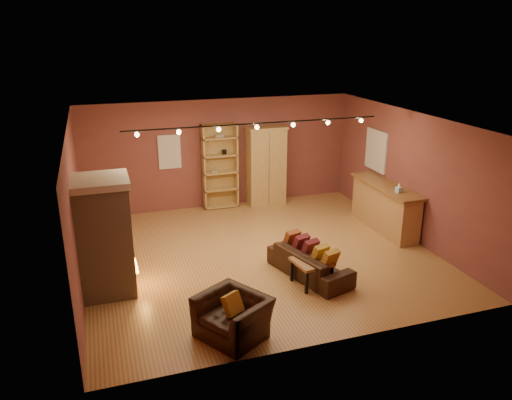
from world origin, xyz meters
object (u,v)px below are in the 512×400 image
object	(u,v)px
bar_counter	(385,207)
loveseat	(310,258)
coffee_table	(312,264)
bookcase	(219,165)
armchair	(233,310)
fireplace	(105,236)
armoire	(266,166)

from	to	relation	value
bar_counter	loveseat	size ratio (longest dim) A/B	1.21
loveseat	coffee_table	xyz separation A→B (m)	(-0.10, -0.31, 0.04)
bookcase	armchair	size ratio (longest dim) A/B	1.84
fireplace	bar_counter	world-z (taller)	fireplace
bar_counter	armchair	size ratio (longest dim) A/B	1.89
armoire	loveseat	size ratio (longest dim) A/B	1.12
fireplace	armoire	world-z (taller)	fireplace
loveseat	armchair	xyz separation A→B (m)	(-1.91, -1.43, 0.07)
bookcase	coffee_table	distance (m)	4.72
bookcase	loveseat	world-z (taller)	bookcase
armoire	fireplace	bearing A→B (deg)	-139.58
coffee_table	bar_counter	bearing A→B (deg)	35.33
armchair	fireplace	bearing A→B (deg)	-170.91
armchair	bar_counter	bearing A→B (deg)	92.38
loveseat	coffee_table	bearing A→B (deg)	145.49
coffee_table	loveseat	bearing A→B (deg)	72.19
fireplace	bar_counter	distance (m)	6.34
fireplace	bookcase	bearing A→B (deg)	51.33
coffee_table	fireplace	bearing A→B (deg)	165.75
armoire	bar_counter	world-z (taller)	armoire
bookcase	bar_counter	size ratio (longest dim) A/B	0.97
fireplace	armoire	size ratio (longest dim) A/B	1.01
loveseat	fireplace	bearing A→B (deg)	64.16
bookcase	armoire	world-z (taller)	bookcase
armchair	coffee_table	size ratio (longest dim) A/B	1.69
fireplace	loveseat	bearing A→B (deg)	-9.13
fireplace	coffee_table	distance (m)	3.71
loveseat	coffee_table	distance (m)	0.33
fireplace	bar_counter	xyz separation A→B (m)	(6.24, 1.01, -0.51)
armoire	coffee_table	xyz separation A→B (m)	(-0.67, -4.48, -0.64)
fireplace	loveseat	size ratio (longest dim) A/B	1.13
bar_counter	coffee_table	size ratio (longest dim) A/B	3.19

